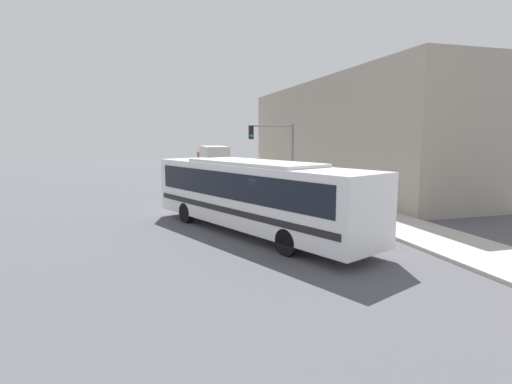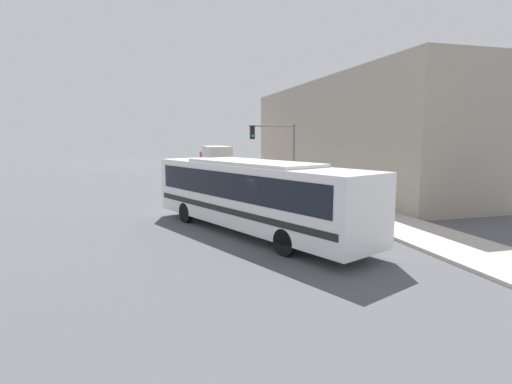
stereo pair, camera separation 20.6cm
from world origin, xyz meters
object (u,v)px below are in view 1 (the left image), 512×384
Objects in this scene: traffic_light_pole at (276,145)px; parking_meter at (293,180)px; city_bus at (253,192)px; delivery_truck at (213,159)px; fire_hydrant at (335,203)px.

traffic_light_pole is 3.46× the size of parking_meter.
city_bus is 2.46× the size of traffic_light_pole.
delivery_truck is at bearing 98.13° from parking_meter.
parking_meter is (5.66, 9.82, -0.69)m from city_bus.
delivery_truck is at bearing 96.04° from fire_hydrant.
traffic_light_pole reaches higher than parking_meter.
delivery_truck reaches higher than fire_hydrant.
delivery_truck is at bearing 60.23° from city_bus.
traffic_light_pole reaches higher than delivery_truck.
traffic_light_pole is at bearing 42.88° from city_bus.
delivery_truck is 1.73× the size of traffic_light_pole.
city_bus is 1.42× the size of delivery_truck.
delivery_truck is 12.56× the size of fire_hydrant.
fire_hydrant is (5.66, 3.61, -1.30)m from city_bus.
delivery_truck is at bearing 95.02° from traffic_light_pole.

